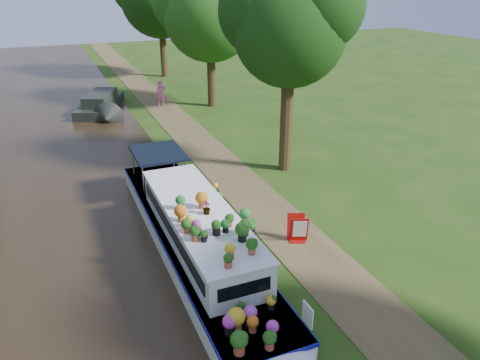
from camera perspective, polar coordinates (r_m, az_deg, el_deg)
name	(u,v)px	position (r m, az deg, el deg)	size (l,w,h in m)	color
ground	(233,211)	(18.07, -0.84, -3.78)	(100.00, 100.00, 0.00)	#213D0F
canal_water	(70,242)	(17.06, -20.03, -7.16)	(10.00, 100.00, 0.02)	black
towpath	(261,205)	(18.49, 2.61, -3.06)	(2.20, 100.00, 0.03)	brown
plant_boat	(200,239)	(14.65, -4.86, -7.22)	(2.29, 13.52, 2.27)	white
tree_near_overhang	(289,20)	(20.46, 6.04, 18.77)	(5.52, 5.28, 8.99)	#2F220F
tree_near_mid	(209,6)	(31.75, -3.80, 20.37)	(6.90, 6.60, 9.40)	#2F220F
second_boat	(101,104)	(32.41, -16.62, 8.88)	(3.98, 6.94, 1.26)	black
sandwich_board	(298,230)	(16.01, 7.05, -6.02)	(0.65, 0.67, 0.95)	#9D0D0B
pedestrian_pink	(161,93)	(32.78, -9.63, 10.39)	(0.63, 0.41, 1.72)	#D05597
verge_plant	(228,221)	(17.00, -1.50, -4.98)	(0.34, 0.30, 0.38)	#3A6D20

